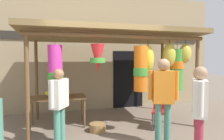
% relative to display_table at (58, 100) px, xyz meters
% --- Properties ---
extents(ground_plane, '(30.00, 30.00, 0.00)m').
position_rel_display_table_xyz_m(ground_plane, '(1.03, -1.11, -0.68)').
color(ground_plane, '#756656').
extents(shop_facade, '(9.24, 0.29, 3.95)m').
position_rel_display_table_xyz_m(shop_facade, '(1.04, 1.52, 1.29)').
color(shop_facade, '#9E8966').
rests_on(shop_facade, ground_plane).
extents(market_stall_canopy, '(4.47, 2.22, 2.48)m').
position_rel_display_table_xyz_m(market_stall_canopy, '(1.52, -0.35, 1.40)').
color(market_stall_canopy, brown).
rests_on(market_stall_canopy, ground_plane).
extents(display_table, '(1.40, 0.68, 0.76)m').
position_rel_display_table_xyz_m(display_table, '(0.00, 0.00, 0.00)').
color(display_table, brown).
rests_on(display_table, ground_plane).
extents(flower_heap_on_table, '(0.62, 0.43, 0.18)m').
position_rel_display_table_xyz_m(flower_heap_on_table, '(0.01, 0.04, 0.17)').
color(flower_heap_on_table, yellow).
rests_on(flower_heap_on_table, display_table).
extents(folding_chair, '(0.56, 0.56, 0.84)m').
position_rel_display_table_xyz_m(folding_chair, '(2.48, -0.86, -0.18)').
color(folding_chair, '#AD1E1E').
rests_on(folding_chair, ground_plane).
extents(wicker_basket_by_table, '(0.39, 0.39, 0.19)m').
position_rel_display_table_xyz_m(wicker_basket_by_table, '(0.91, -0.63, -0.59)').
color(wicker_basket_by_table, olive).
rests_on(wicker_basket_by_table, ground_plane).
extents(vendor_in_orange, '(0.39, 0.52, 1.54)m').
position_rel_display_table_xyz_m(vendor_in_orange, '(0.04, -1.14, 0.22)').
color(vendor_in_orange, '#4C8E7A').
rests_on(vendor_in_orange, ground_plane).
extents(customer_foreground, '(0.41, 0.50, 1.62)m').
position_rel_display_table_xyz_m(customer_foreground, '(2.25, -2.48, 0.27)').
color(customer_foreground, '#B23347').
rests_on(customer_foreground, ground_plane).
extents(shopper_by_bananas, '(0.56, 0.35, 1.74)m').
position_rel_display_table_xyz_m(shopper_by_bananas, '(2.03, -1.71, 0.35)').
color(shopper_by_bananas, '#4C8E7A').
rests_on(shopper_by_bananas, ground_plane).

